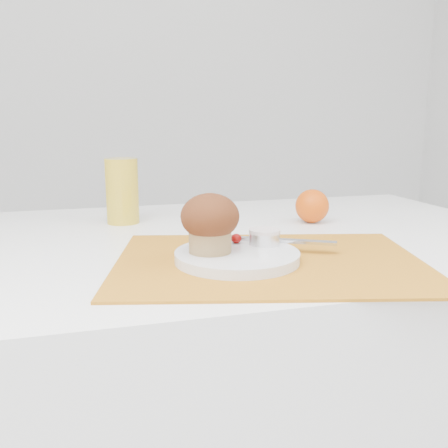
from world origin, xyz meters
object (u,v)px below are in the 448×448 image
object	(u,v)px
orange	(312,206)
juice_glass	(122,191)
plate	(237,256)
muffin	(210,222)
table	(245,400)

from	to	relation	value
orange	juice_glass	world-z (taller)	juice_glass
plate	muffin	bearing A→B (deg)	167.77
table	juice_glass	size ratio (longest dim) A/B	8.23
plate	muffin	distance (m)	0.07
muffin	orange	bearing A→B (deg)	40.62
orange	muffin	bearing A→B (deg)	-139.38
juice_glass	orange	bearing A→B (deg)	-15.04
plate	juice_glass	bearing A→B (deg)	112.15
plate	muffin	xyz separation A→B (m)	(-0.04, 0.01, 0.06)
plate	orange	distance (m)	0.37
table	muffin	size ratio (longest dim) A/B	12.51
table	plate	distance (m)	0.44
orange	juice_glass	size ratio (longest dim) A/B	0.52
orange	plate	bearing A→B (deg)	-134.01
orange	table	bearing A→B (deg)	-157.45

